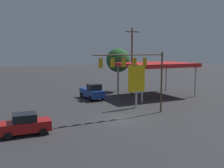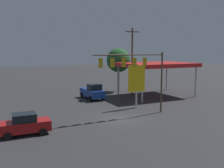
% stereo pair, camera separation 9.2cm
% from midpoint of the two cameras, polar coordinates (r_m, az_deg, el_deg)
% --- Properties ---
extents(ground_plane, '(200.00, 200.00, 0.00)m').
position_cam_midpoint_polar(ground_plane, '(27.35, 1.95, -8.04)').
color(ground_plane, '#2D2D30').
extents(traffic_signal_assembly, '(8.86, 0.43, 7.23)m').
position_cam_midpoint_polar(traffic_signal_assembly, '(28.03, 5.35, 3.93)').
color(traffic_signal_assembly, '#473828').
rests_on(traffic_signal_assembly, ground).
extents(utility_pole, '(2.40, 0.26, 10.94)m').
position_cam_midpoint_polar(utility_pole, '(40.22, 4.67, 5.29)').
color(utility_pole, '#473828').
rests_on(utility_pole, ground).
extents(gas_station_canopy, '(11.31, 8.62, 5.42)m').
position_cam_midpoint_polar(gas_station_canopy, '(41.38, 10.16, 4.31)').
color(gas_station_canopy, red).
rests_on(gas_station_canopy, ground).
extents(price_sign, '(2.38, 0.27, 5.55)m').
position_cam_midpoint_polar(price_sign, '(32.28, 5.72, 1.02)').
color(price_sign, '#B7B7BC').
rests_on(price_sign, ground).
extents(sedan_far, '(4.47, 2.20, 1.93)m').
position_cam_midpoint_polar(sedan_far, '(23.52, -19.25, -8.68)').
color(sedan_far, maroon).
rests_on(sedan_far, ground).
extents(pickup_parked, '(2.46, 5.29, 2.40)m').
position_cam_midpoint_polar(pickup_parked, '(38.37, -4.42, -1.80)').
color(pickup_parked, navy).
rests_on(pickup_parked, ground).
extents(street_tree, '(4.35, 4.35, 7.84)m').
position_cam_midpoint_polar(street_tree, '(45.59, 1.54, 5.44)').
color(street_tree, '#4C331E').
rests_on(street_tree, ground).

